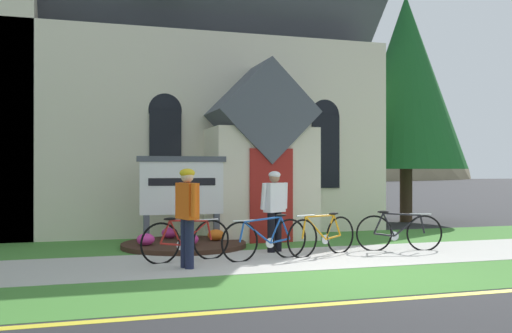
{
  "coord_description": "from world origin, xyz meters",
  "views": [
    {
      "loc": [
        -4.15,
        -8.36,
        1.64
      ],
      "look_at": [
        -0.59,
        3.29,
        1.7
      ],
      "focal_mm": 40.59,
      "sensor_mm": 36.0,
      "label": 1
    }
  ],
  "objects_px": {
    "church_sign": "(182,188)",
    "cyclist_in_orange_jersey": "(187,210)",
    "bicycle_blue": "(322,235)",
    "bicycle_orange": "(266,239)",
    "cyclist_in_red_jersey": "(275,205)",
    "bicycle_red": "(186,240)",
    "bicycle_yellow": "(399,232)",
    "roadside_conifer": "(406,82)"
  },
  "relations": [
    {
      "from": "bicycle_orange",
      "to": "bicycle_yellow",
      "type": "distance_m",
      "value": 2.93
    },
    {
      "from": "bicycle_blue",
      "to": "cyclist_in_red_jersey",
      "type": "xyz_separation_m",
      "value": [
        -0.73,
        0.66,
        0.55
      ]
    },
    {
      "from": "bicycle_red",
      "to": "roadside_conifer",
      "type": "distance_m",
      "value": 10.51
    },
    {
      "from": "bicycle_red",
      "to": "roadside_conifer",
      "type": "height_order",
      "value": "roadside_conifer"
    },
    {
      "from": "bicycle_red",
      "to": "cyclist_in_orange_jersey",
      "type": "relative_size",
      "value": 1.02
    },
    {
      "from": "bicycle_orange",
      "to": "roadside_conifer",
      "type": "bearing_deg",
      "value": 42.21
    },
    {
      "from": "bicycle_blue",
      "to": "cyclist_in_red_jersey",
      "type": "height_order",
      "value": "cyclist_in_red_jersey"
    },
    {
      "from": "church_sign",
      "to": "bicycle_yellow",
      "type": "bearing_deg",
      "value": -26.67
    },
    {
      "from": "bicycle_yellow",
      "to": "bicycle_red",
      "type": "height_order",
      "value": "bicycle_yellow"
    },
    {
      "from": "church_sign",
      "to": "cyclist_in_orange_jersey",
      "type": "xyz_separation_m",
      "value": [
        -0.4,
        -2.84,
        -0.27
      ]
    },
    {
      "from": "roadside_conifer",
      "to": "bicycle_red",
      "type": "bearing_deg",
      "value": -144.41
    },
    {
      "from": "church_sign",
      "to": "bicycle_red",
      "type": "bearing_deg",
      "value": -97.73
    },
    {
      "from": "bicycle_yellow",
      "to": "cyclist_in_red_jersey",
      "type": "xyz_separation_m",
      "value": [
        -2.45,
        0.54,
        0.55
      ]
    },
    {
      "from": "bicycle_yellow",
      "to": "roadside_conifer",
      "type": "height_order",
      "value": "roadside_conifer"
    },
    {
      "from": "bicycle_yellow",
      "to": "bicycle_red",
      "type": "xyz_separation_m",
      "value": [
        -4.32,
        -0.08,
        -0.0
      ]
    },
    {
      "from": "bicycle_blue",
      "to": "cyclist_in_orange_jersey",
      "type": "xyz_separation_m",
      "value": [
        -2.71,
        -0.7,
        0.58
      ]
    },
    {
      "from": "bicycle_blue",
      "to": "bicycle_red",
      "type": "distance_m",
      "value": 2.6
    },
    {
      "from": "cyclist_in_red_jersey",
      "to": "bicycle_orange",
      "type": "bearing_deg",
      "value": -118.31
    },
    {
      "from": "church_sign",
      "to": "roadside_conifer",
      "type": "relative_size",
      "value": 0.27
    },
    {
      "from": "roadside_conifer",
      "to": "cyclist_in_red_jersey",
      "type": "bearing_deg",
      "value": -140.15
    },
    {
      "from": "church_sign",
      "to": "bicycle_blue",
      "type": "relative_size",
      "value": 1.17
    },
    {
      "from": "bicycle_yellow",
      "to": "roadside_conifer",
      "type": "relative_size",
      "value": 0.24
    },
    {
      "from": "bicycle_orange",
      "to": "bicycle_red",
      "type": "relative_size",
      "value": 1.04
    },
    {
      "from": "bicycle_orange",
      "to": "bicycle_yellow",
      "type": "height_order",
      "value": "bicycle_orange"
    },
    {
      "from": "bicycle_yellow",
      "to": "cyclist_in_orange_jersey",
      "type": "xyz_separation_m",
      "value": [
        -4.43,
        -0.82,
        0.58
      ]
    },
    {
      "from": "bicycle_red",
      "to": "cyclist_in_orange_jersey",
      "type": "bearing_deg",
      "value": -98.57
    },
    {
      "from": "bicycle_blue",
      "to": "cyclist_in_red_jersey",
      "type": "distance_m",
      "value": 1.13
    },
    {
      "from": "church_sign",
      "to": "cyclist_in_orange_jersey",
      "type": "distance_m",
      "value": 2.88
    },
    {
      "from": "cyclist_in_orange_jersey",
      "to": "cyclist_in_red_jersey",
      "type": "xyz_separation_m",
      "value": [
        1.98,
        1.36,
        -0.04
      ]
    },
    {
      "from": "bicycle_blue",
      "to": "bicycle_red",
      "type": "height_order",
      "value": "bicycle_blue"
    },
    {
      "from": "bicycle_orange",
      "to": "bicycle_blue",
      "type": "relative_size",
      "value": 1.07
    },
    {
      "from": "church_sign",
      "to": "bicycle_yellow",
      "type": "relative_size",
      "value": 1.12
    },
    {
      "from": "bicycle_blue",
      "to": "cyclist_in_orange_jersey",
      "type": "relative_size",
      "value": 0.99
    },
    {
      "from": "church_sign",
      "to": "bicycle_red",
      "type": "xyz_separation_m",
      "value": [
        -0.29,
        -2.1,
        -0.86
      ]
    },
    {
      "from": "bicycle_orange",
      "to": "cyclist_in_red_jersey",
      "type": "bearing_deg",
      "value": 61.69
    },
    {
      "from": "bicycle_blue",
      "to": "bicycle_yellow",
      "type": "relative_size",
      "value": 0.96
    },
    {
      "from": "bicycle_blue",
      "to": "bicycle_yellow",
      "type": "xyz_separation_m",
      "value": [
        1.72,
        0.12,
        -0.0
      ]
    },
    {
      "from": "bicycle_yellow",
      "to": "cyclist_in_orange_jersey",
      "type": "bearing_deg",
      "value": -169.56
    },
    {
      "from": "bicycle_yellow",
      "to": "cyclist_in_red_jersey",
      "type": "distance_m",
      "value": 2.57
    },
    {
      "from": "bicycle_yellow",
      "to": "cyclist_in_red_jersey",
      "type": "height_order",
      "value": "cyclist_in_red_jersey"
    },
    {
      "from": "bicycle_orange",
      "to": "cyclist_in_orange_jersey",
      "type": "relative_size",
      "value": 1.06
    },
    {
      "from": "bicycle_red",
      "to": "cyclist_in_red_jersey",
      "type": "bearing_deg",
      "value": 18.29
    }
  ]
}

